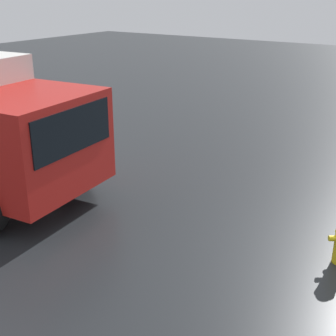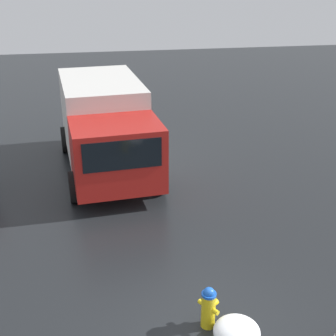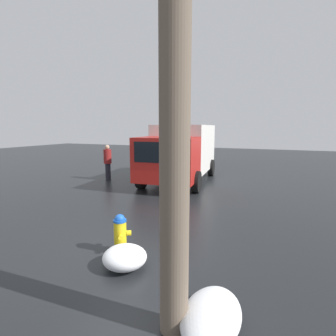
{
  "view_description": "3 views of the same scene",
  "coord_description": "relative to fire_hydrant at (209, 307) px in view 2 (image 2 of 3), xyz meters",
  "views": [
    {
      "loc": [
        -1.2,
        6.79,
        4.05
      ],
      "look_at": [
        3.03,
        0.33,
        1.06
      ],
      "focal_mm": 50.0,
      "sensor_mm": 36.0,
      "label": 1
    },
    {
      "loc": [
        -6.57,
        1.91,
        6.2
      ],
      "look_at": [
        4.32,
        -0.01,
        1.34
      ],
      "focal_mm": 50.0,
      "sensor_mm": 36.0,
      "label": 2
    },
    {
      "loc": [
        -4.45,
        -2.96,
        2.64
      ],
      "look_at": [
        4.06,
        0.61,
        1.22
      ],
      "focal_mm": 28.0,
      "sensor_mm": 36.0,
      "label": 3
    }
  ],
  "objects": [
    {
      "name": "delivery_truck",
      "position": [
        7.69,
        1.42,
        1.07
      ],
      "size": [
        6.33,
        3.14,
        2.77
      ],
      "rotation": [
        0.0,
        0.0,
        1.66
      ],
      "color": "red",
      "rests_on": "ground_plane"
    },
    {
      "name": "snow_pile_by_hydrant",
      "position": [
        -0.48,
        -0.4,
        -0.23
      ],
      "size": [
        0.83,
        0.84,
        0.42
      ],
      "color": "white",
      "rests_on": "ground_plane"
    },
    {
      "name": "ground_plane",
      "position": [
        -0.0,
        0.0,
        -0.44
      ],
      "size": [
        60.0,
        60.0,
        0.0
      ],
      "primitive_type": "plane",
      "color": "black"
    },
    {
      "name": "fire_hydrant",
      "position": [
        0.0,
        0.0,
        0.0
      ],
      "size": [
        0.43,
        0.39,
        0.85
      ],
      "rotation": [
        0.0,
        0.0,
        5.3
      ],
      "color": "yellow",
      "rests_on": "ground_plane"
    }
  ]
}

